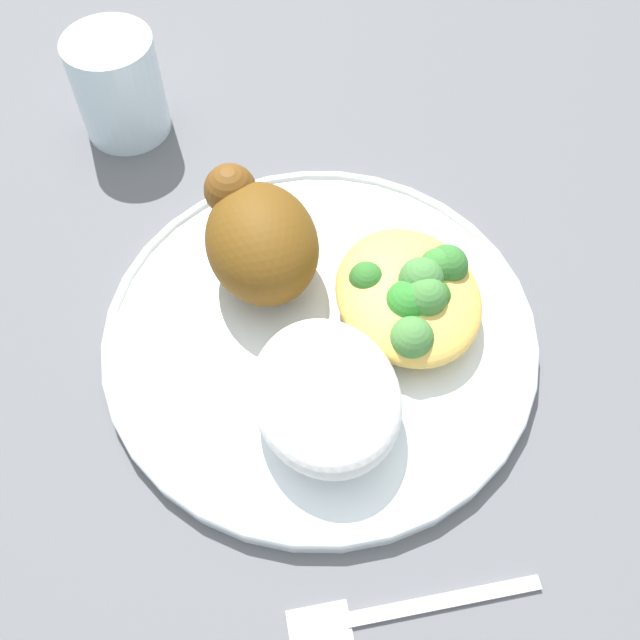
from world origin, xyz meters
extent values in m
plane|color=#5E5F63|center=(0.00, 0.00, 0.00)|extent=(2.00, 2.00, 0.00)
cylinder|color=white|center=(0.00, 0.00, 0.01)|extent=(0.29, 0.29, 0.01)
torus|color=white|center=(0.00, 0.00, 0.01)|extent=(0.29, 0.29, 0.01)
ellipsoid|color=brown|center=(0.06, 0.02, 0.05)|extent=(0.09, 0.07, 0.06)
sphere|color=brown|center=(0.10, 0.04, 0.06)|extent=(0.04, 0.04, 0.04)
ellipsoid|color=white|center=(-0.06, 0.01, 0.04)|extent=(0.11, 0.09, 0.04)
ellipsoid|color=#F2BF54|center=(0.00, -0.06, 0.03)|extent=(0.11, 0.09, 0.03)
sphere|color=#387B31|center=(0.01, -0.09, 0.04)|extent=(0.03, 0.03, 0.03)
sphere|color=#35782D|center=(0.02, -0.04, 0.04)|extent=(0.02, 0.02, 0.02)
sphere|color=#4A8C3F|center=(-0.01, -0.07, 0.04)|extent=(0.03, 0.03, 0.03)
sphere|color=#4C8740|center=(-0.04, -0.05, 0.03)|extent=(0.03, 0.03, 0.03)
sphere|color=#348E30|center=(-0.01, -0.06, 0.04)|extent=(0.03, 0.03, 0.03)
sphere|color=#4B8B42|center=(0.00, -0.07, 0.04)|extent=(0.03, 0.03, 0.03)
sphere|color=#37752A|center=(-0.01, -0.07, 0.04)|extent=(0.03, 0.03, 0.03)
sphere|color=#3E8636|center=(0.01, -0.08, 0.04)|extent=(0.02, 0.02, 0.02)
cube|color=silver|center=(-0.18, -0.02, 0.00)|extent=(0.02, 0.11, 0.01)
cube|color=silver|center=(-0.18, 0.05, 0.00)|extent=(0.03, 0.04, 0.00)
cylinder|color=silver|center=(0.24, 0.09, 0.04)|extent=(0.07, 0.07, 0.08)
camera|label=1|loc=(-0.24, 0.07, 0.42)|focal=40.89mm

